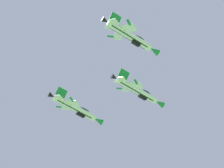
# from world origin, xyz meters

# --- Properties ---
(fighter_jet_lead) EXTENTS (15.11, 9.21, 6.91)m
(fighter_jet_lead) POSITION_xyz_m (10.24, 56.47, 93.28)
(fighter_jet_lead) COLOR silver
(fighter_jet_left_wing) EXTENTS (15.11, 9.44, 6.34)m
(fighter_jet_left_wing) POSITION_xyz_m (-4.67, 63.59, 92.14)
(fighter_jet_left_wing) COLOR silver
(fighter_jet_right_wing) EXTENTS (15.11, 9.40, 6.43)m
(fighter_jet_right_wing) POSITION_xyz_m (5.69, 41.78, 93.02)
(fighter_jet_right_wing) COLOR silver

